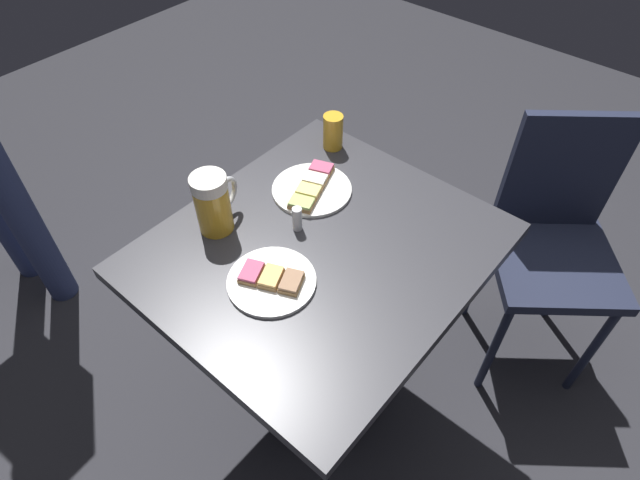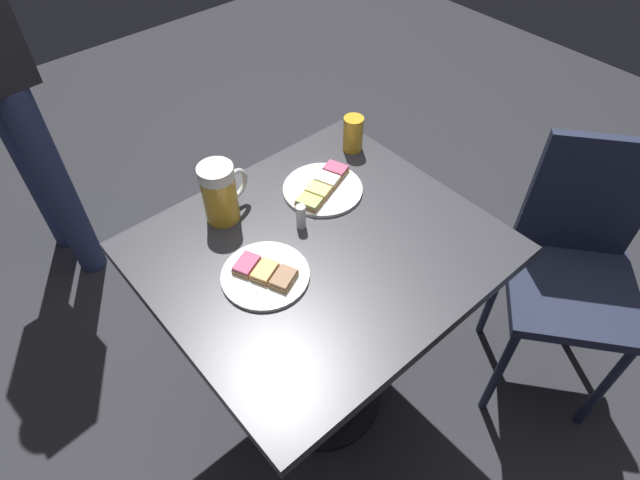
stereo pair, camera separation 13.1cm
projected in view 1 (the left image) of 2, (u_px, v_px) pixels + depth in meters
ground_plane at (320, 391)px, 1.89m from camera, size 6.00×6.00×0.00m
cafe_table at (320, 285)px, 1.44m from camera, size 0.74×0.84×0.78m
plate_near at (312, 188)px, 1.46m from camera, size 0.22×0.22×0.03m
plate_far at (272, 280)px, 1.24m from camera, size 0.21×0.21×0.03m
beer_mug at (214, 203)px, 1.31m from camera, size 0.09×0.15×0.17m
beer_glass_small at (333, 132)px, 1.56m from camera, size 0.06×0.06×0.11m
salt_shaker at (297, 219)px, 1.34m from camera, size 0.03×0.03×0.07m
cafe_chair at (554, 236)px, 1.66m from camera, size 0.53×0.53×0.93m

